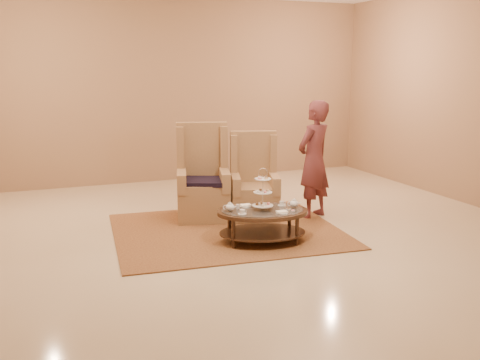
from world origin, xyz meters
name	(u,v)px	position (x,y,z in m)	size (l,w,h in m)	color
ground	(250,238)	(0.00, 0.00, 0.00)	(8.00, 8.00, 0.00)	beige
ceiling	(250,238)	(0.00, 0.00, 0.00)	(8.00, 8.00, 0.02)	silver
wall_back	(172,90)	(0.00, 4.00, 1.75)	(8.00, 0.04, 3.50)	#967251
rug	(227,231)	(-0.18, 0.41, 0.01)	(3.19, 2.73, 0.02)	olive
tea_table	(263,216)	(0.08, -0.20, 0.35)	(1.30, 1.04, 0.97)	black
armchair_left	(203,186)	(-0.26, 1.20, 0.47)	(0.92, 0.94, 1.39)	#997048
armchair_right	(254,189)	(0.45, 0.94, 0.42)	(0.86, 0.88, 1.26)	#997048
person	(314,160)	(1.26, 0.63, 0.86)	(0.75, 0.65, 1.73)	#5F282A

